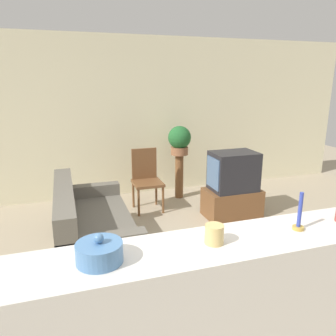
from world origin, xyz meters
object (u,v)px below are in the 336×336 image
object	(u,v)px
couch	(92,232)
television	(233,171)
potted_plant	(180,140)
decorative_bowl	(99,252)
wooden_chair	(146,177)

from	to	relation	value
couch	television	size ratio (longest dim) A/B	2.57
couch	potted_plant	xyz separation A→B (m)	(1.62, 1.57, 0.71)
television	decorative_bowl	size ratio (longest dim) A/B	2.78
couch	television	distance (m)	2.20
potted_plant	decorative_bowl	xyz separation A→B (m)	(-1.72, -3.57, 0.13)
wooden_chair	decorative_bowl	xyz separation A→B (m)	(-1.05, -3.24, 0.62)
wooden_chair	potted_plant	bearing A→B (deg)	26.03
television	decorative_bowl	distance (m)	3.39
television	wooden_chair	world-z (taller)	television
television	wooden_chair	distance (m)	1.33
wooden_chair	potted_plant	distance (m)	0.89
potted_plant	decorative_bowl	size ratio (longest dim) A/B	2.04
potted_plant	decorative_bowl	bearing A→B (deg)	-115.72
couch	television	xyz separation A→B (m)	(2.09, 0.56, 0.39)
couch	wooden_chair	bearing A→B (deg)	52.29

